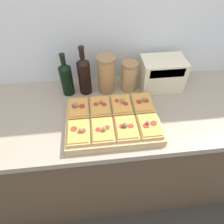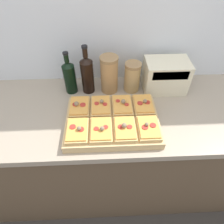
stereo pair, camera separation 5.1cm
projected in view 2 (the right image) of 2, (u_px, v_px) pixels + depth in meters
name	position (u px, v px, depth m)	size (l,w,h in m)	color
ground_plane	(121.00, 216.00, 1.64)	(12.00, 12.00, 0.00)	#3D3833
wall_back	(120.00, 31.00, 1.21)	(6.00, 0.06, 2.50)	silver
kitchen_counter	(120.00, 152.00, 1.53)	(2.63, 0.67, 0.93)	brown
cutting_board	(112.00, 121.00, 1.10)	(0.50, 0.36, 0.04)	tan
pizza_slice_back_left	(79.00, 107.00, 1.13)	(0.11, 0.16, 0.05)	tan
pizza_slice_back_midleft	(101.00, 106.00, 1.13)	(0.11, 0.16, 0.05)	tan
pizza_slice_back_midright	(122.00, 105.00, 1.13)	(0.11, 0.16, 0.05)	tan
pizza_slice_back_right	(143.00, 105.00, 1.14)	(0.11, 0.16, 0.05)	tan
pizza_slice_front_left	(77.00, 131.00, 1.01)	(0.11, 0.16, 0.05)	tan
pizza_slice_front_midleft	(101.00, 130.00, 1.01)	(0.11, 0.16, 0.05)	tan
pizza_slice_front_midright	(125.00, 129.00, 1.01)	(0.11, 0.16, 0.05)	tan
pizza_slice_front_right	(149.00, 128.00, 1.02)	(0.11, 0.16, 0.05)	tan
olive_oil_bottle	(70.00, 76.00, 1.23)	(0.08, 0.08, 0.28)	black
wine_bottle	(87.00, 74.00, 1.23)	(0.08, 0.08, 0.32)	black
grain_jar_tall	(109.00, 74.00, 1.24)	(0.11, 0.11, 0.24)	#AD7F4C
grain_jar_short	(132.00, 77.00, 1.26)	(0.10, 0.10, 0.19)	tan
toaster_oven	(165.00, 76.00, 1.26)	(0.29, 0.18, 0.20)	beige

